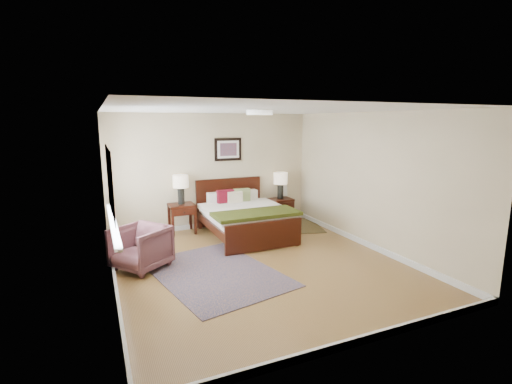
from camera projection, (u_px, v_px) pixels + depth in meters
floor at (259, 264)px, 6.13m from camera, size 5.00×5.00×0.00m
back_wall at (213, 171)px, 8.14m from camera, size 4.50×0.04×2.50m
front_wall at (363, 232)px, 3.64m from camera, size 4.50×0.04×2.50m
left_wall at (108, 202)px, 5.01m from camera, size 0.04×5.00×2.50m
right_wall at (371, 181)px, 6.78m from camera, size 0.04×5.00×2.50m
ceiling at (259, 110)px, 5.66m from camera, size 4.50×5.00×0.02m
window at (109, 185)px, 5.64m from camera, size 0.11×2.72×1.32m
door at (119, 257)px, 3.47m from camera, size 0.06×1.00×2.18m
ceil_fixture at (259, 112)px, 5.67m from camera, size 0.44×0.44×0.08m
bed at (244, 213)px, 7.56m from camera, size 1.63×1.96×1.06m
wall_art at (228, 149)px, 8.17m from camera, size 0.62×0.05×0.50m
nightstand_left at (182, 210)px, 7.75m from camera, size 0.53×0.47×0.63m
nightstand_right at (280, 207)px, 8.71m from camera, size 0.55×0.41×0.55m
lamp_left at (181, 184)px, 7.67m from camera, size 0.32×0.32×0.61m
lamp_right at (280, 181)px, 8.60m from camera, size 0.32×0.32×0.61m
armchair at (141, 248)px, 5.89m from camera, size 1.06×1.05×0.70m
rug_persian at (215, 273)px, 5.76m from camera, size 2.10×2.62×0.01m
rug_navy at (300, 225)px, 8.40m from camera, size 1.14×1.43×0.01m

